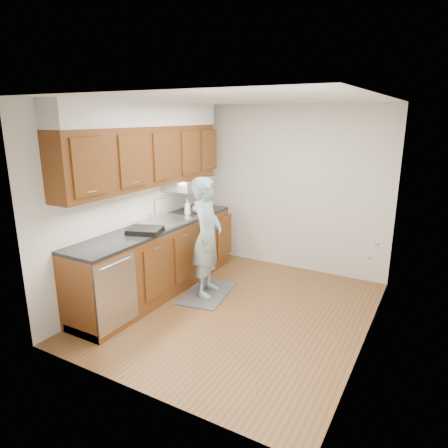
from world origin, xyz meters
name	(u,v)px	position (x,y,z in m)	size (l,w,h in m)	color
floor	(237,311)	(0.00, 0.00, 0.00)	(3.50, 3.50, 0.00)	brown
ceiling	(239,99)	(0.00, 0.00, 2.50)	(3.50, 3.50, 0.00)	white
wall_left	(139,200)	(-1.50, 0.00, 1.25)	(0.02, 3.50, 2.50)	silver
wall_right	(375,230)	(1.50, 0.00, 1.25)	(0.02, 3.50, 2.50)	silver
wall_back	(291,189)	(0.00, 1.75, 1.25)	(3.00, 0.02, 2.50)	silver
counter	(159,257)	(-1.20, 0.00, 0.49)	(0.64, 2.80, 1.30)	brown
upper_cabinets	(148,147)	(-1.33, 0.05, 1.95)	(0.47, 2.80, 1.21)	brown
closet_door	(376,244)	(1.49, 0.30, 1.02)	(0.02, 1.22, 2.05)	white
floor_mat	(208,293)	(-0.58, 0.24, 0.01)	(0.54, 0.91, 0.02)	slate
person	(207,229)	(-0.58, 0.24, 0.91)	(0.63, 0.42, 1.78)	#97B6B8
soap_bottle_a	(188,207)	(-1.15, 0.64, 1.06)	(0.09, 0.09, 0.24)	white
soap_bottle_b	(201,206)	(-1.06, 0.85, 1.04)	(0.09, 0.09, 0.20)	white
soap_bottle_c	(196,207)	(-1.13, 0.83, 1.03)	(0.13, 0.13, 0.17)	white
dish_rack	(145,230)	(-1.10, -0.37, 0.97)	(0.39, 0.33, 0.06)	black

